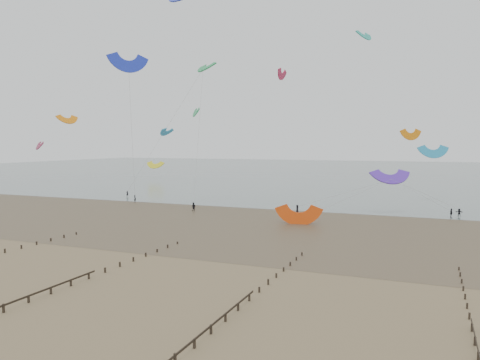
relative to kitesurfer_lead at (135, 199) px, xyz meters
The scene contains 6 objects.
ground 57.38m from the kitesurfer_lead, 59.38° to the right, with size 500.00×500.00×0.00m, color brown.
sea_and_shore 29.28m from the kitesurfer_lead, 30.78° to the right, with size 500.00×665.00×0.03m.
kitesurfer_lead is the anchor object (origin of this frame).
kitesurfers 51.91m from the kitesurfer_lead, ahead, with size 122.17×24.54×1.87m.
grounded_kite 47.22m from the kitesurfer_lead, 18.64° to the right, with size 6.97×3.65×5.31m, color #ED490F, non-canonical shape.
kites_airborne 56.67m from the kitesurfer_lead, 47.25° to the left, with size 221.91×119.34×42.53m.
Camera 1 is at (36.80, -44.71, 14.13)m, focal length 35.00 mm.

